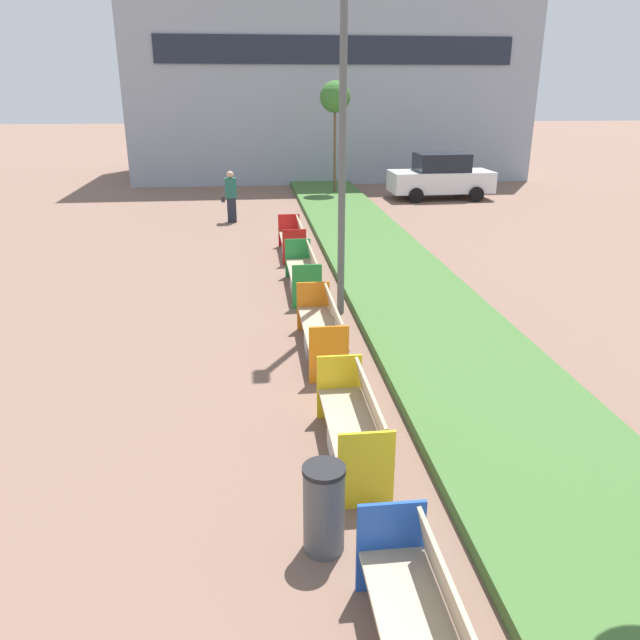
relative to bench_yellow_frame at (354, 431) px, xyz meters
name	(u,v)px	position (x,y,z in m)	size (l,w,h in m)	color
planter_grass_strip	(429,319)	(2.26, 4.53, -0.28)	(2.80, 120.00, 0.18)	#426B33
building_backdrop	(325,66)	(3.06, 28.02, 5.06)	(19.32, 9.08, 10.86)	#939EAD
bench_yellow_frame	(354,431)	(0.00, 0.00, 0.00)	(0.65, 2.07, 0.94)	#ADA8A0
bench_orange_frame	(323,333)	(0.00, 3.29, 0.01)	(0.65, 2.37, 0.94)	#ADA8A0
bench_green_frame	(304,275)	(0.00, 6.88, 0.01)	(0.65, 2.40, 0.94)	#ADA8A0
bench_red_frame	(293,242)	(0.00, 10.20, 0.00)	(0.65, 2.12, 0.94)	#ADA8A0
litter_bin	(324,509)	(-0.57, -1.61, 0.11)	(0.43, 0.43, 0.95)	#4C4F51
street_lamp_post	(343,87)	(0.61, 5.30, 3.99)	(0.24, 0.44, 7.95)	#56595B
sapling_tree_far	(335,98)	(2.51, 20.11, 3.63)	(1.26, 1.26, 4.66)	brown
pedestrian_walking	(231,196)	(-1.76, 14.98, 0.52)	(0.53, 0.24, 1.74)	#232633
parked_car_distant	(441,177)	(6.81, 18.94, 0.55)	(4.23, 2.00, 1.86)	silver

